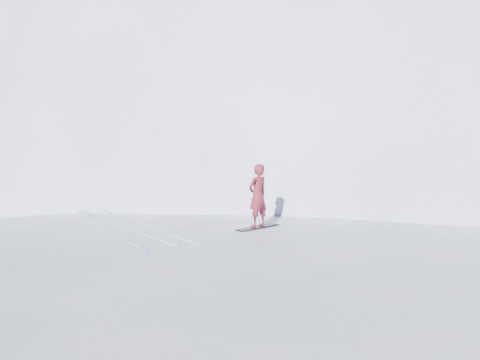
{
  "coord_description": "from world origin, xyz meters",
  "views": [
    {
      "loc": [
        -3.28,
        -7.0,
        4.55
      ],
      "look_at": [
        2.06,
        4.03,
        3.5
      ],
      "focal_mm": 35.0,
      "sensor_mm": 36.0,
      "label": 1
    }
  ],
  "objects": [
    {
      "name": "summit_peak",
      "position": [
        22.0,
        26.0,
        0.0
      ],
      "size": [
        60.0,
        56.0,
        56.0
      ],
      "primitive_type": "ellipsoid",
      "color": "white",
      "rests_on": "ground"
    },
    {
      "name": "near_ridge",
      "position": [
        1.0,
        3.0,
        0.0
      ],
      "size": [
        36.0,
        28.0,
        4.8
      ],
      "primitive_type": "ellipsoid",
      "color": "white",
      "rests_on": "ground"
    },
    {
      "name": "wind_bumps",
      "position": [
        -0.56,
        2.12,
        0.0
      ],
      "size": [
        16.0,
        14.4,
        1.0
      ],
      "color": "white",
      "rests_on": "ground"
    },
    {
      "name": "board_tracks",
      "position": [
        -0.87,
        4.84,
        2.42
      ],
      "size": [
        1.75,
        5.98,
        0.04
      ],
      "color": "silver",
      "rests_on": "ground"
    },
    {
      "name": "snowboard",
      "position": [
        2.06,
        3.03,
        2.41
      ],
      "size": [
        1.31,
        0.63,
        0.02
      ],
      "primitive_type": "cube",
      "rotation": [
        0.0,
        0.0,
        0.31
      ],
      "color": "black",
      "rests_on": "near_ridge"
    },
    {
      "name": "peak_shoulder",
      "position": [
        10.0,
        20.0,
        0.0
      ],
      "size": [
        28.0,
        24.0,
        18.0
      ],
      "primitive_type": "ellipsoid",
      "color": "white",
      "rests_on": "ground"
    },
    {
      "name": "snowboarder",
      "position": [
        2.06,
        3.03,
        3.19
      ],
      "size": [
        0.65,
        0.52,
        1.54
      ],
      "primitive_type": "imported",
      "rotation": [
        0.0,
        0.0,
        3.45
      ],
      "color": "maroon",
      "rests_on": "snowboard"
    }
  ]
}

